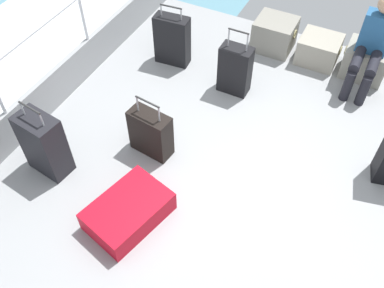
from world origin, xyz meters
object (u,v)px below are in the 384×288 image
Objects in this scene: suitcase_0 at (128,211)px; suitcase_5 at (235,70)px; cargo_crate_0 at (275,34)px; passenger_seated at (372,43)px; cargo_crate_2 at (366,61)px; suitcase_1 at (172,40)px; suitcase_2 at (44,145)px; suitcase_3 at (151,133)px; cargo_crate_1 at (319,49)px.

suitcase_5 is at bearing 85.55° from suitcase_0.
cargo_crate_0 is 0.49× the size of passenger_seated.
suitcase_1 is (-2.23, -0.84, 0.13)m from cargo_crate_2.
suitcase_5 is at bearing -148.43° from passenger_seated.
cargo_crate_0 reaches higher than cargo_crate_2.
passenger_seated is at bearing 31.57° from suitcase_5.
passenger_seated reaches higher than suitcase_2.
cargo_crate_2 is at bearing 52.80° from suitcase_3.
suitcase_0 is at bearing -94.45° from suitcase_5.
suitcase_1 is at bearing 82.19° from suitcase_2.
suitcase_2 is (-1.03, 0.16, 0.23)m from suitcase_0.
cargo_crate_0 is 1.25m from passenger_seated.
suitcase_1 is at bearing 109.99° from suitcase_3.
suitcase_1 is at bearing -159.42° from cargo_crate_2.
cargo_crate_0 is at bearing 84.42° from suitcase_0.
suitcase_1 is at bearing -140.89° from cargo_crate_0.
suitcase_1 is 0.95× the size of suitcase_5.
suitcase_1 is (-1.05, -0.85, 0.12)m from cargo_crate_0.
suitcase_2 is at bearing -130.75° from cargo_crate_2.
suitcase_3 is at bearing -116.62° from cargo_crate_1.
cargo_crate_2 is at bearing 49.25° from suitcase_2.
cargo_crate_0 is at bearing 65.53° from suitcase_2.
suitcase_1 reaches higher than suitcase_0.
suitcase_1 is at bearing 170.23° from suitcase_5.
cargo_crate_2 is (0.58, -0.01, 0.03)m from cargo_crate_1.
cargo_crate_1 reaches higher than suitcase_0.
suitcase_3 is at bearing -103.23° from cargo_crate_0.
suitcase_3 is at bearing 105.73° from suitcase_0.
cargo_crate_0 is 0.68× the size of suitcase_1.
suitcase_0 is at bearing -117.09° from passenger_seated.
suitcase_3 is at bearing -70.01° from suitcase_1.
suitcase_5 reaches higher than suitcase_1.
suitcase_5 is (-0.14, -1.01, 0.10)m from cargo_crate_0.
cargo_crate_1 is at bearing 63.38° from suitcase_3.
suitcase_2 reaches higher than cargo_crate_2.
cargo_crate_1 is 1.86m from suitcase_1.
suitcase_2 is at bearing -123.49° from cargo_crate_1.
passenger_seated is 1.28× the size of suitcase_2.
suitcase_5 is (-1.32, -0.81, -0.27)m from passenger_seated.
suitcase_5 reaches higher than suitcase_0.
cargo_crate_1 is at bearing 56.51° from suitcase_2.
cargo_crate_0 is 1.01× the size of cargo_crate_1.
suitcase_1 is at bearing -163.65° from passenger_seated.
suitcase_5 is at bearing -97.91° from cargo_crate_0.
suitcase_5 is at bearing -143.00° from cargo_crate_2.
suitcase_5 reaches higher than cargo_crate_2.
suitcase_0 is (-1.48, -2.89, -0.46)m from passenger_seated.
cargo_crate_1 is 0.62× the size of suitcase_0.
suitcase_1 is 0.93× the size of suitcase_2.
cargo_crate_2 is (1.18, -0.02, -0.01)m from cargo_crate_0.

